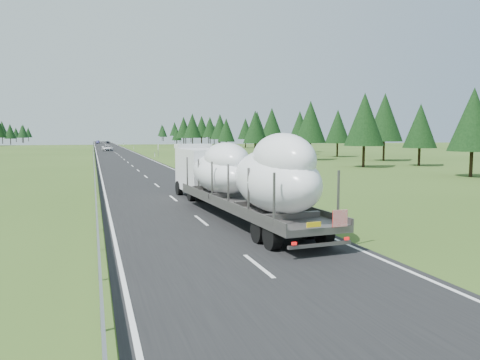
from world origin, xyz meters
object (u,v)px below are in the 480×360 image
object	(u,v)px
highway_sign	(158,148)
distant_car_blue	(98,142)
distant_van	(107,148)
boat_truck	(235,173)
distant_car_dark	(108,142)

from	to	relation	value
highway_sign	distant_car_blue	xyz separation A→B (m)	(-10.20, 144.05, -1.05)
highway_sign	distant_car_blue	bearing A→B (deg)	94.05
distant_van	distant_car_blue	distance (m)	105.11
highway_sign	distant_van	distance (m)	39.93
boat_truck	distant_car_dark	distance (m)	214.40
boat_truck	distant_van	size ratio (longest dim) A/B	3.51
boat_truck	distant_car_blue	size ratio (longest dim) A/B	4.54
distant_car_blue	distant_car_dark	bearing A→B (deg)	0.60
highway_sign	distant_car_blue	size ratio (longest dim) A/B	0.57
highway_sign	distant_van	size ratio (longest dim) A/B	0.44
highway_sign	distant_van	xyz separation A→B (m)	(-8.76, 38.94, -0.98)
distant_van	highway_sign	bearing A→B (deg)	-79.39
distant_van	distant_car_blue	xyz separation A→B (m)	(-1.44, 105.10, -0.07)
boat_truck	distant_car_blue	world-z (taller)	boat_truck
boat_truck	distant_van	distance (m)	109.24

